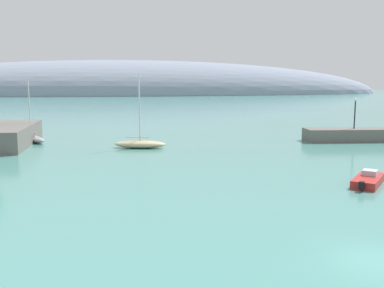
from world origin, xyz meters
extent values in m
plane|color=teal|center=(0.00, 0.00, 0.00)|extent=(600.00, 600.00, 0.00)
cube|color=#66605B|center=(20.81, 34.59, 0.81)|extent=(16.66, 5.08, 1.63)
ellipsoid|color=gray|center=(-6.46, 218.72, 0.00)|extent=(287.61, 59.07, 36.20)
ellipsoid|color=#C6B284|center=(-8.52, 33.73, 0.44)|extent=(6.30, 3.36, 0.87)
cylinder|color=silver|center=(-8.52, 33.73, 4.73)|extent=(0.16, 0.16, 7.71)
cube|color=silver|center=(-8.78, 33.79, 1.22)|extent=(2.64, 0.74, 0.10)
ellipsoid|color=gray|center=(-21.96, 41.39, 0.42)|extent=(5.32, 6.89, 0.83)
cylinder|color=silver|center=(-21.96, 41.39, 4.29)|extent=(0.14, 0.14, 6.90)
cube|color=silver|center=(-21.79, 41.12, 1.18)|extent=(1.84, 2.74, 0.10)
cube|color=red|center=(7.43, 12.95, 0.30)|extent=(4.21, 4.44, 0.60)
cube|color=black|center=(5.81, 11.11, 0.45)|extent=(0.56, 0.57, 0.54)
cube|color=#B2B7C1|center=(7.87, 13.44, 0.80)|extent=(1.47, 1.47, 0.40)
cylinder|color=black|center=(18.84, 34.69, 3.38)|extent=(0.16, 0.16, 3.50)
sphere|color=#EAEACC|center=(18.84, 34.69, 5.30)|extent=(0.36, 0.36, 0.36)
camera|label=1|loc=(-11.07, -16.17, 7.81)|focal=40.59mm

